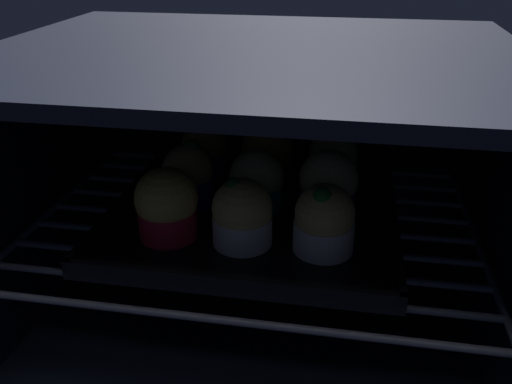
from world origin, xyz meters
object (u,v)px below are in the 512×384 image
Objects in this scene: muffin_row2_col0 at (205,151)px; muffin_row2_col2 at (333,159)px; muffin_row2_col1 at (265,154)px; muffin_row0_col0 at (167,205)px; muffin_row0_col1 at (240,215)px; muffin_row1_col2 at (328,186)px; muffin_row0_col2 at (324,221)px; muffin_row1_col0 at (188,176)px; muffin_row1_col1 at (259,182)px; baking_tray at (256,210)px.

muffin_row2_col2 is (18.06, 0.42, -0.06)cm from muffin_row2_col0.
muffin_row2_col1 is at bearing -179.17° from muffin_row2_col2.
muffin_row0_col0 reaches higher than muffin_row0_col1.
muffin_row1_col2 reaches higher than muffin_row2_col2.
muffin_row1_col0 is at bearing 153.66° from muffin_row0_col2.
baking_tray is at bearing -132.23° from muffin_row1_col1.
muffin_row0_col0 is 19.50cm from muffin_row1_col2.
muffin_row1_col2 is (8.60, -0.76, 0.56)cm from muffin_row1_col1.
muffin_row0_col2 is 18.05cm from muffin_row2_col2.
muffin_row1_col2 is 1.08× the size of muffin_row2_col0.
muffin_row2_col2 is at bearing 45.52° from muffin_row0_col0.
muffin_row0_col2 is 20.21cm from muffin_row2_col1.
muffin_row0_col2 is at bearing 0.13° from muffin_row0_col0.
muffin_row2_col1 is (-0.36, 9.21, 3.99)cm from baking_tray.
baking_tray is 9.72cm from muffin_row1_col0.
muffin_row1_col0 is 1.00× the size of muffin_row1_col2.
muffin_row2_col2 is (17.94, 9.23, -0.14)cm from muffin_row1_col0.
muffin_row1_col2 reaches higher than muffin_row2_col0.
muffin_row0_col1 reaches higher than muffin_row2_col2.
muffin_row2_col1 reaches higher than muffin_row2_col2.
muffin_row1_col1 is 8.86cm from muffin_row2_col1.
muffin_row2_col2 is at bearing 0.83° from muffin_row2_col1.
baking_tray is at bearing 45.29° from muffin_row0_col0.
baking_tray is 4.59× the size of muffin_row2_col2.
muffin_row0_col0 is (-8.66, -8.75, 4.39)cm from baking_tray.
muffin_row1_col2 reaches higher than muffin_row0_col1.
muffin_row2_col1 is 9.47cm from muffin_row2_col2.
muffin_row0_col1 is 12.41cm from muffin_row1_col0.
baking_tray is 4.35× the size of muffin_row0_col1.
baking_tray is 9.72cm from muffin_row0_col1.
muffin_row1_col1 is at bearing -42.60° from muffin_row2_col0.
muffin_row0_col2 is 1.04× the size of muffin_row2_col1.
muffin_row2_col2 is at bearing 27.23° from muffin_row1_col0.
muffin_row0_col0 is 17.68cm from muffin_row2_col0.
muffin_row1_col2 is 1.09× the size of muffin_row2_col2.
muffin_row1_col0 is at bearing -89.21° from muffin_row2_col0.
muffin_row0_col1 is at bearing -93.63° from muffin_row1_col1.
muffin_row1_col2 is at bearing -5.02° from muffin_row1_col1.
muffin_row1_col2 reaches higher than muffin_row2_col1.
muffin_row2_col2 is at bearing 45.73° from baking_tray.
muffin_row0_col1 is 20.45cm from muffin_row2_col2.
muffin_row0_col0 is at bearing 179.40° from muffin_row0_col1.
muffin_row1_col0 is at bearing 178.42° from muffin_row1_col2.
muffin_row2_col1 is (-9.31, 9.58, -0.38)cm from muffin_row1_col2.
muffin_row2_col0 is 1.01× the size of muffin_row2_col2.
muffin_row1_col1 is (9.17, 0.26, -0.25)cm from muffin_row1_col0.
muffin_row0_col0 reaches higher than muffin_row1_col1.
muffin_row1_col0 is 20.18cm from muffin_row2_col2.
muffin_row0_col1 and muffin_row0_col2 have the same top height.
muffin_row2_col2 is at bearing 45.65° from muffin_row1_col1.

